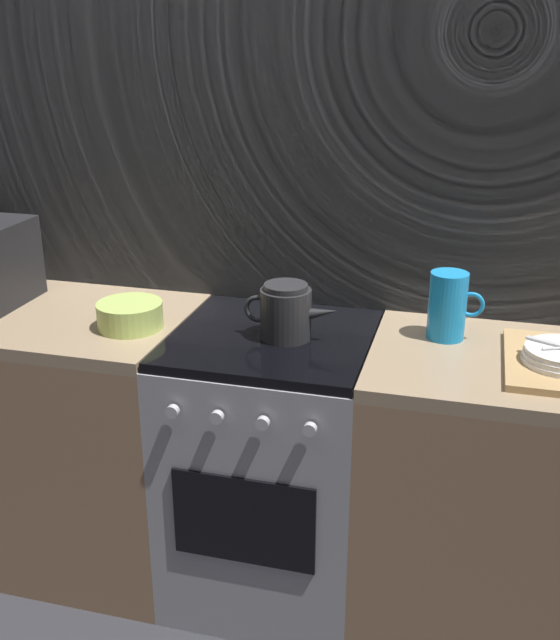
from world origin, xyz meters
The scene contains 7 objects.
ground_plane centered at (0.00, 0.00, 0.00)m, with size 8.00×8.00×0.00m, color #2D2D33.
back_wall centered at (0.00, 0.32, 1.20)m, with size 3.60×0.05×2.40m.
counter_left centered at (-0.90, 0.00, 0.45)m, with size 1.20×0.60×0.90m.
stove_unit centered at (0.00, 0.00, 0.45)m, with size 0.60×0.63×0.90m.
kettle centered at (0.05, -0.01, 0.98)m, with size 0.28×0.15×0.17m.
mixing_bowl centered at (-0.43, -0.05, 0.94)m, with size 0.20×0.20×0.08m, color #B7D166.
pitcher centered at (0.50, 0.11, 1.00)m, with size 0.16×0.11×0.20m.
Camera 1 is at (0.56, -2.00, 1.75)m, focal length 42.36 mm.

